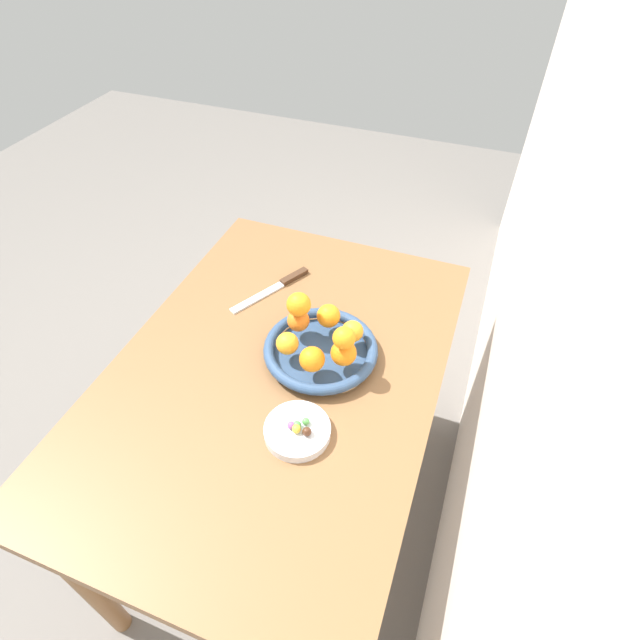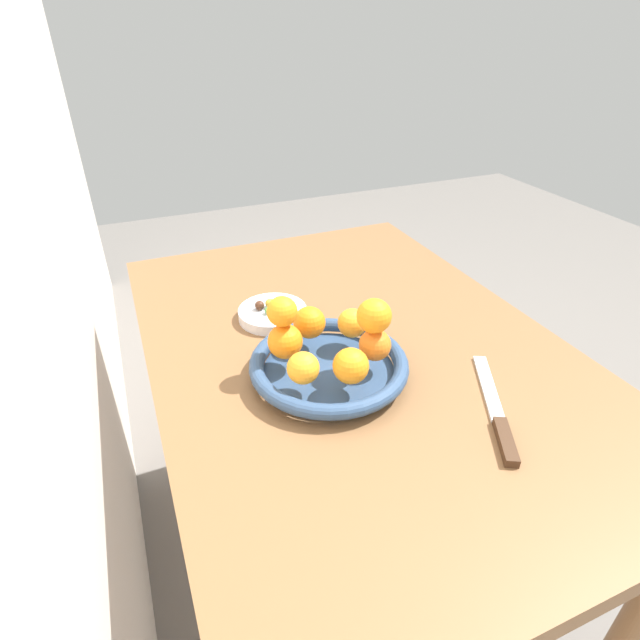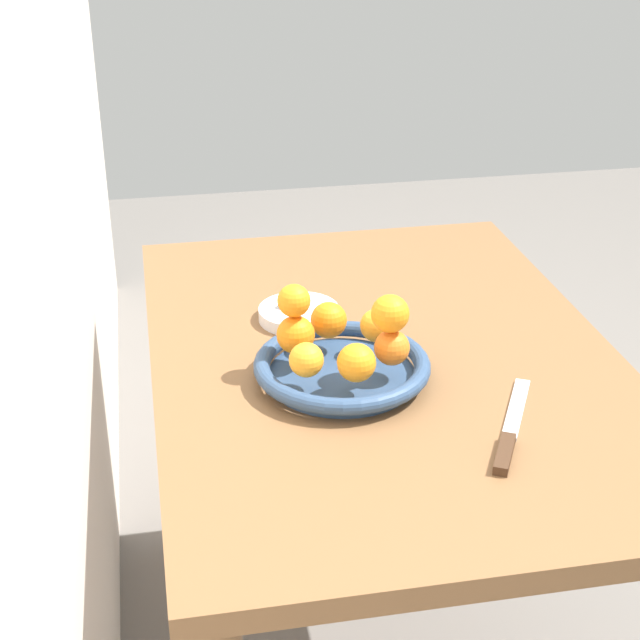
# 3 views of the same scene
# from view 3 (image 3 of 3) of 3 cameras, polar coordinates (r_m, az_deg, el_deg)

# --- Properties ---
(wall_back) EXTENTS (4.00, 0.05, 2.50)m
(wall_back) POSITION_cam_3_polar(r_m,az_deg,el_deg) (1.40, -17.24, 14.83)
(wall_back) COLOR beige
(wall_back) RESTS_ON ground_plane
(dining_table) EXTENTS (1.10, 0.76, 0.74)m
(dining_table) POSITION_cam_3_polar(r_m,az_deg,el_deg) (1.66, 3.69, -4.62)
(dining_table) COLOR brown
(dining_table) RESTS_ON ground_plane
(fruit_bowl) EXTENTS (0.28, 0.28, 0.04)m
(fruit_bowl) POSITION_cam_3_polar(r_m,az_deg,el_deg) (1.52, 1.28, -2.80)
(fruit_bowl) COLOR navy
(fruit_bowl) RESTS_ON dining_table
(candy_dish) EXTENTS (0.14, 0.14, 0.02)m
(candy_dish) POSITION_cam_3_polar(r_m,az_deg,el_deg) (1.72, -1.24, 0.37)
(candy_dish) COLOR silver
(candy_dish) RESTS_ON dining_table
(orange_0) EXTENTS (0.05, 0.05, 0.05)m
(orange_0) POSITION_cam_3_polar(r_m,az_deg,el_deg) (1.45, -0.80, -2.33)
(orange_0) COLOR orange
(orange_0) RESTS_ON fruit_bowl
(orange_1) EXTENTS (0.06, 0.06, 0.06)m
(orange_1) POSITION_cam_3_polar(r_m,az_deg,el_deg) (1.44, 2.14, -2.50)
(orange_1) COLOR orange
(orange_1) RESTS_ON fruit_bowl
(orange_2) EXTENTS (0.05, 0.05, 0.05)m
(orange_2) POSITION_cam_3_polar(r_m,az_deg,el_deg) (1.49, 4.20, -1.61)
(orange_2) COLOR orange
(orange_2) RESTS_ON fruit_bowl
(orange_3) EXTENTS (0.05, 0.05, 0.05)m
(orange_3) POSITION_cam_3_polar(r_m,az_deg,el_deg) (1.55, 3.32, -0.31)
(orange_3) COLOR orange
(orange_3) RESTS_ON fruit_bowl
(orange_4) EXTENTS (0.06, 0.06, 0.06)m
(orange_4) POSITION_cam_3_polar(r_m,az_deg,el_deg) (1.57, 0.49, 0.04)
(orange_4) COLOR orange
(orange_4) RESTS_ON fruit_bowl
(orange_5) EXTENTS (0.06, 0.06, 0.06)m
(orange_5) POSITION_cam_3_polar(r_m,az_deg,el_deg) (1.52, -1.42, -0.86)
(orange_5) COLOR orange
(orange_5) RESTS_ON fruit_bowl
(orange_6) EXTENTS (0.06, 0.06, 0.06)m
(orange_6) POSITION_cam_3_polar(r_m,az_deg,el_deg) (1.46, 4.10, 0.37)
(orange_6) COLOR orange
(orange_6) RESTS_ON orange_2
(orange_7) EXTENTS (0.05, 0.05, 0.05)m
(orange_7) POSITION_cam_3_polar(r_m,az_deg,el_deg) (1.50, -1.53, 1.14)
(orange_7) COLOR orange
(orange_7) RESTS_ON orange_5
(candy_ball_0) EXTENTS (0.01, 0.01, 0.01)m
(candy_ball_0) POSITION_cam_3_polar(r_m,az_deg,el_deg) (1.71, -1.24, 0.94)
(candy_ball_0) COLOR #472819
(candy_ball_0) RESTS_ON candy_dish
(candy_ball_1) EXTENTS (0.02, 0.02, 0.02)m
(candy_ball_1) POSITION_cam_3_polar(r_m,az_deg,el_deg) (1.71, -0.88, 1.04)
(candy_ball_1) COLOR #8C4C99
(candy_ball_1) RESTS_ON candy_dish
(candy_ball_2) EXTENTS (0.02, 0.02, 0.02)m
(candy_ball_2) POSITION_cam_3_polar(r_m,az_deg,el_deg) (1.71, -1.23, 0.95)
(candy_ball_2) COLOR #4C9947
(candy_ball_2) RESTS_ON candy_dish
(candy_ball_3) EXTENTS (0.02, 0.02, 0.02)m
(candy_ball_3) POSITION_cam_3_polar(r_m,az_deg,el_deg) (1.69, -1.60, 0.68)
(candy_ball_3) COLOR #4C9947
(candy_ball_3) RESTS_ON candy_dish
(candy_ball_4) EXTENTS (0.02, 0.02, 0.02)m
(candy_ball_4) POSITION_cam_3_polar(r_m,az_deg,el_deg) (1.72, -1.37, 1.11)
(candy_ball_4) COLOR gold
(candy_ball_4) RESTS_ON candy_dish
(candy_ball_5) EXTENTS (0.02, 0.02, 0.02)m
(candy_ball_5) POSITION_cam_3_polar(r_m,az_deg,el_deg) (1.71, -2.11, 1.03)
(candy_ball_5) COLOR #472819
(candy_ball_5) RESTS_ON candy_dish
(knife) EXTENTS (0.24, 0.14, 0.01)m
(knife) POSITION_cam_3_polar(r_m,az_deg,el_deg) (1.42, 11.01, -6.39)
(knife) COLOR #3F2819
(knife) RESTS_ON dining_table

